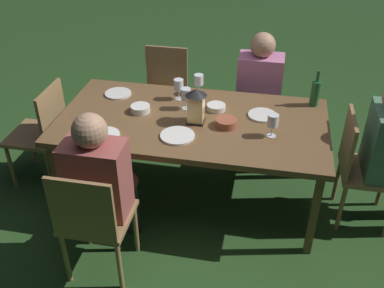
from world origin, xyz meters
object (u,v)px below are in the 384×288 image
Objects in this scene: chair_head_near at (360,165)px; wine_glass_b at (273,121)px; person_in_pink at (258,93)px; bowl_salad at (216,107)px; wine_glass_d at (199,81)px; chair_head_far at (43,130)px; wine_glass_a at (179,86)px; chair_side_left_b at (164,90)px; chair_side_right_b at (93,219)px; dining_table at (192,125)px; chair_side_left_a at (258,98)px; plate_b at (105,135)px; bowl_bread at (140,108)px; wine_glass_c at (186,95)px; plate_d at (177,136)px; plate_a at (262,115)px; bowl_olives at (226,122)px; person_in_rust at (102,180)px; plate_c at (118,94)px; green_bottle_on_table at (315,93)px.

chair_head_near is 5.15× the size of wine_glass_b.
person_in_pink reaches higher than bowl_salad.
wine_glass_b is at bearing 138.81° from wine_glass_d.
chair_head_far is 5.15× the size of wine_glass_a.
chair_side_left_b and chair_side_right_b have the same top height.
person_in_pink is at bearing -80.54° from wine_glass_b.
dining_table is at bearing 119.18° from wine_glass_a.
chair_side_left_a is 4.19× the size of plate_b.
chair_head_near is 1.07m from person_in_pink.
wine_glass_a is 1.16× the size of bowl_bread.
chair_side_right_b is at bearing 70.77° from wine_glass_c.
chair_side_right_b is at bearing 37.23° from wine_glass_b.
dining_table is at bearing -101.78° from plate_d.
dining_table is at bearing 16.25° from plate_a.
dining_table is at bearing 49.62° from bowl_salad.
chair_head_far is 0.81m from plate_b.
chair_head_near is 1.13m from bowl_salad.
bowl_olives is (0.25, 0.20, 0.02)m from plate_a.
chair_side_left_a is (-1.68, -0.90, 0.00)m from chair_head_far.
bowl_salad is at bearing -165.64° from bowl_bread.
bowl_salad is (-0.56, -0.14, -0.01)m from bowl_bread.
chair_side_left_b is at bearing -94.79° from plate_b.
wine_glass_b is 0.79× the size of plate_a.
plate_a is at bearing 141.47° from chair_side_left_b.
chair_side_right_b is 4.08× the size of plate_a.
bowl_bread reaches higher than plate_a.
person_in_rust reaches higher than wine_glass_b.
chair_head_far is at bearing 22.83° from person_in_pink.
bowl_bread reaches higher than bowl_salad.
wine_glass_b reaches higher than dining_table.
dining_table is 13.51× the size of bowl_bread.
chair_head_near is 0.76× the size of person_in_rust.
wine_glass_b is (-1.03, -0.78, 0.36)m from chair_side_right_b.
wine_glass_a reaches higher than chair_side_left_b.
chair_side_right_b is at bearing 63.79° from dining_table.
plate_a is (-0.50, -0.15, 0.06)m from dining_table.
plate_b is at bearing 36.55° from bowl_salad.
wine_glass_a is 1.18× the size of bowl_salad.
chair_side_right_b is 0.80m from plate_d.
plate_c is at bearing 70.51° from chair_side_left_b.
chair_head_far is at bearing 15.32° from wine_glass_a.
chair_side_left_b is at bearing -12.40° from person_in_pink.
chair_side_left_a is 0.76× the size of person_in_pink.
plate_d is (-0.39, -0.65, 0.25)m from chair_side_right_b.
wine_glass_b is 1.00× the size of wine_glass_d.
wine_glass_c is at bearing -0.26° from plate_a.
green_bottle_on_table reaches higher than dining_table.
chair_head_near is 5.73× the size of bowl_olives.
wine_glass_c is 1.18× the size of bowl_salad.
wine_glass_c reaches higher than chair_head_far.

